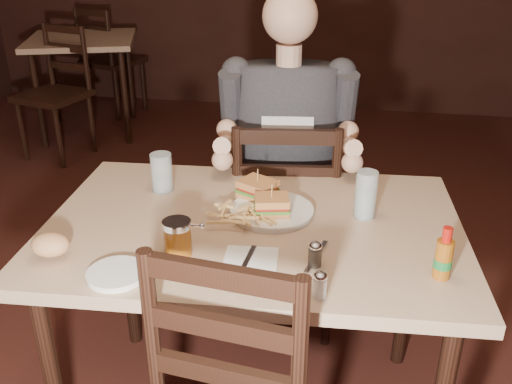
% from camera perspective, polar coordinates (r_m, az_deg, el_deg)
% --- Properties ---
extents(main_table, '(1.29, 0.90, 0.77)m').
position_cam_1_polar(main_table, '(1.75, -0.28, -5.36)').
color(main_table, tan).
rests_on(main_table, ground).
extents(bg_table, '(1.01, 1.01, 0.77)m').
position_cam_1_polar(bg_table, '(4.81, -16.98, 13.50)').
color(bg_table, tan).
rests_on(bg_table, ground).
extents(chair_far, '(0.49, 0.53, 0.95)m').
position_cam_1_polar(chair_far, '(2.35, 2.91, -3.00)').
color(chair_far, black).
rests_on(chair_far, ground).
extents(bg_chair_far, '(0.57, 0.59, 0.94)m').
position_cam_1_polar(bg_chair_far, '(5.34, -14.13, 12.60)').
color(bg_chair_far, black).
rests_on(bg_chair_far, ground).
extents(bg_chair_near, '(0.54, 0.57, 0.93)m').
position_cam_1_polar(bg_chair_near, '(4.39, -19.69, 9.11)').
color(bg_chair_near, black).
rests_on(bg_chair_near, ground).
extents(diner, '(0.57, 0.47, 0.90)m').
position_cam_1_polar(diner, '(2.12, 3.18, 7.56)').
color(diner, '#343238').
rests_on(diner, chair_far).
extents(dinner_plate, '(0.26, 0.26, 0.01)m').
position_cam_1_polar(dinner_plate, '(1.76, 1.60, -2.01)').
color(dinner_plate, white).
rests_on(dinner_plate, main_table).
extents(sandwich_left, '(0.14, 0.13, 0.10)m').
position_cam_1_polar(sandwich_left, '(1.82, 0.17, 0.80)').
color(sandwich_left, tan).
rests_on(sandwich_left, dinner_plate).
extents(sandwich_right, '(0.12, 0.10, 0.09)m').
position_cam_1_polar(sandwich_right, '(1.71, 1.59, -0.88)').
color(sandwich_right, tan).
rests_on(sandwich_right, dinner_plate).
extents(fries_pile, '(0.26, 0.19, 0.04)m').
position_cam_1_polar(fries_pile, '(1.70, -1.19, -2.17)').
color(fries_pile, '#F0BE70').
rests_on(fries_pile, dinner_plate).
extents(ketchup_dollop, '(0.04, 0.04, 0.01)m').
position_cam_1_polar(ketchup_dollop, '(1.76, 2.69, -1.68)').
color(ketchup_dollop, maroon).
rests_on(ketchup_dollop, dinner_plate).
extents(glass_left, '(0.07, 0.07, 0.13)m').
position_cam_1_polar(glass_left, '(1.92, -9.41, 1.93)').
color(glass_left, silver).
rests_on(glass_left, main_table).
extents(glass_right, '(0.07, 0.07, 0.15)m').
position_cam_1_polar(glass_right, '(1.75, 10.92, -0.26)').
color(glass_right, silver).
rests_on(glass_right, main_table).
extents(hot_sauce, '(0.05, 0.05, 0.14)m').
position_cam_1_polar(hot_sauce, '(1.51, 18.31, -5.80)').
color(hot_sauce, '#924E10').
rests_on(hot_sauce, main_table).
extents(salt_shaker, '(0.04, 0.04, 0.06)m').
position_cam_1_polar(salt_shaker, '(1.39, 6.41, -9.24)').
color(salt_shaker, white).
rests_on(salt_shaker, main_table).
extents(pepper_shaker, '(0.04, 0.04, 0.07)m').
position_cam_1_polar(pepper_shaker, '(1.50, 5.92, -6.27)').
color(pepper_shaker, '#38332D').
rests_on(pepper_shaker, main_table).
extents(syrup_dispenser, '(0.08, 0.08, 0.10)m').
position_cam_1_polar(syrup_dispenser, '(1.55, -7.85, -4.56)').
color(syrup_dispenser, '#924E10').
rests_on(syrup_dispenser, main_table).
extents(napkin, '(0.15, 0.14, 0.00)m').
position_cam_1_polar(napkin, '(1.54, -0.54, -6.77)').
color(napkin, white).
rests_on(napkin, main_table).
extents(knife, '(0.03, 0.22, 0.01)m').
position_cam_1_polar(knife, '(1.50, -1.25, -7.57)').
color(knife, silver).
rests_on(knife, napkin).
extents(fork, '(0.05, 0.17, 0.01)m').
position_cam_1_polar(fork, '(1.55, 6.04, -6.45)').
color(fork, silver).
rests_on(fork, napkin).
extents(side_plate, '(0.16, 0.16, 0.01)m').
position_cam_1_polar(side_plate, '(1.51, -13.76, -8.07)').
color(side_plate, white).
rests_on(side_plate, main_table).
extents(bread_roll, '(0.11, 0.09, 0.06)m').
position_cam_1_polar(bread_roll, '(1.62, -19.87, -4.97)').
color(bread_roll, tan).
rests_on(bread_roll, side_plate).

